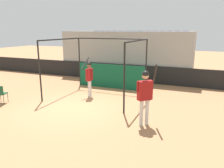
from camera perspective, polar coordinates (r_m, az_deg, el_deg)
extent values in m
plane|color=#A8754C|center=(9.44, -10.03, -6.17)|extent=(60.00, 60.00, 0.00)
cube|color=black|center=(14.17, 2.04, 3.05)|extent=(24.00, 0.12, 1.09)
cube|color=#9E9E99|center=(15.95, 4.68, 7.94)|extent=(8.70, 4.00, 3.14)
cube|color=navy|center=(16.05, -9.47, 6.29)|extent=(0.45, 0.40, 0.10)
cube|color=navy|center=(16.18, -9.17, 7.18)|extent=(0.45, 0.06, 0.40)
cube|color=navy|center=(15.77, -7.76, 6.22)|extent=(0.45, 0.40, 0.10)
cube|color=navy|center=(15.90, -7.46, 7.12)|extent=(0.45, 0.06, 0.40)
cube|color=navy|center=(15.50, -5.99, 6.14)|extent=(0.45, 0.40, 0.10)
cube|color=navy|center=(15.63, -5.70, 7.06)|extent=(0.45, 0.06, 0.40)
cube|color=navy|center=(15.25, -4.16, 6.05)|extent=(0.45, 0.40, 0.10)
cube|color=navy|center=(15.38, -3.88, 6.98)|extent=(0.45, 0.06, 0.40)
cube|color=navy|center=(15.02, -2.27, 5.95)|extent=(0.45, 0.40, 0.10)
cube|color=navy|center=(15.15, -2.00, 6.90)|extent=(0.45, 0.06, 0.40)
cube|color=navy|center=(14.80, -0.33, 5.84)|extent=(0.45, 0.40, 0.10)
cube|color=navy|center=(14.93, -0.06, 6.81)|extent=(0.45, 0.06, 0.40)
cube|color=navy|center=(14.60, 1.67, 5.73)|extent=(0.45, 0.40, 0.10)
cube|color=navy|center=(14.73, 1.93, 6.70)|extent=(0.45, 0.06, 0.40)
cube|color=navy|center=(14.41, 3.73, 5.60)|extent=(0.45, 0.40, 0.10)
cube|color=navy|center=(14.55, 3.97, 6.59)|extent=(0.45, 0.06, 0.40)
cube|color=navy|center=(14.25, 5.83, 5.46)|extent=(0.45, 0.40, 0.10)
cube|color=navy|center=(14.39, 6.06, 6.46)|extent=(0.45, 0.06, 0.40)
cube|color=navy|center=(14.10, 7.98, 5.31)|extent=(0.45, 0.40, 0.10)
cube|color=navy|center=(14.24, 8.20, 6.32)|extent=(0.45, 0.06, 0.40)
cube|color=navy|center=(13.98, 10.17, 5.15)|extent=(0.45, 0.40, 0.10)
cube|color=navy|center=(14.12, 10.37, 6.17)|extent=(0.45, 0.06, 0.40)
cube|color=navy|center=(13.87, 12.39, 4.98)|extent=(0.45, 0.40, 0.10)
cube|color=navy|center=(14.02, 12.58, 6.01)|extent=(0.45, 0.06, 0.40)
cube|color=navy|center=(13.79, 14.65, 4.81)|extent=(0.45, 0.40, 0.10)
cube|color=navy|center=(13.93, 14.81, 5.84)|extent=(0.45, 0.06, 0.40)
cube|color=navy|center=(13.73, 16.92, 4.62)|extent=(0.45, 0.40, 0.10)
cube|color=navy|center=(13.87, 17.07, 5.66)|extent=(0.45, 0.06, 0.40)
cube|color=navy|center=(16.69, -8.08, 8.00)|extent=(0.45, 0.40, 0.10)
cube|color=navy|center=(16.82, -7.79, 8.84)|extent=(0.45, 0.06, 0.40)
cube|color=navy|center=(16.42, -6.40, 7.96)|extent=(0.45, 0.40, 0.10)
cube|color=navy|center=(16.55, -6.12, 8.81)|extent=(0.45, 0.06, 0.40)
cube|color=navy|center=(16.16, -4.67, 7.91)|extent=(0.45, 0.40, 0.10)
cube|color=navy|center=(16.30, -4.40, 8.77)|extent=(0.45, 0.06, 0.40)
cube|color=navy|center=(15.92, -2.89, 7.84)|extent=(0.45, 0.40, 0.10)
cube|color=navy|center=(16.06, -2.63, 8.72)|extent=(0.45, 0.06, 0.40)
cube|color=navy|center=(15.69, -1.06, 7.77)|extent=(0.45, 0.40, 0.10)
cube|color=navy|center=(15.83, -0.80, 8.66)|extent=(0.45, 0.06, 0.40)
cube|color=navy|center=(15.48, 0.83, 7.69)|extent=(0.45, 0.40, 0.10)
cube|color=navy|center=(15.63, 1.07, 8.59)|extent=(0.45, 0.06, 0.40)
cube|color=navy|center=(15.29, 2.76, 7.60)|extent=(0.45, 0.40, 0.10)
cube|color=navy|center=(15.44, 3.00, 8.51)|extent=(0.45, 0.06, 0.40)
cube|color=navy|center=(15.11, 4.74, 7.49)|extent=(0.45, 0.40, 0.10)
cube|color=navy|center=(15.26, 4.96, 8.42)|extent=(0.45, 0.06, 0.40)
cube|color=navy|center=(14.96, 6.76, 7.38)|extent=(0.45, 0.40, 0.10)
cube|color=navy|center=(15.11, 6.97, 8.31)|extent=(0.45, 0.06, 0.40)
cube|color=navy|center=(14.82, 8.82, 7.25)|extent=(0.45, 0.40, 0.10)
cube|color=navy|center=(14.97, 9.02, 8.20)|extent=(0.45, 0.06, 0.40)
cube|color=navy|center=(14.70, 10.92, 7.12)|extent=(0.45, 0.40, 0.10)
cube|color=navy|center=(14.85, 11.10, 8.07)|extent=(0.45, 0.06, 0.40)
cube|color=navy|center=(14.60, 13.04, 6.97)|extent=(0.45, 0.40, 0.10)
cube|color=navy|center=(14.75, 13.21, 7.92)|extent=(0.45, 0.06, 0.40)
cube|color=navy|center=(14.52, 15.20, 6.80)|extent=(0.45, 0.40, 0.10)
cube|color=navy|center=(14.68, 15.35, 7.77)|extent=(0.45, 0.06, 0.40)
cube|color=navy|center=(14.46, 17.37, 6.63)|extent=(0.45, 0.40, 0.10)
cube|color=navy|center=(14.62, 17.50, 7.60)|extent=(0.45, 0.06, 0.40)
cube|color=navy|center=(17.34, -6.77, 9.59)|extent=(0.45, 0.40, 0.10)
cube|color=navy|center=(17.49, -6.50, 10.38)|extent=(0.45, 0.06, 0.40)
cube|color=navy|center=(17.08, -5.13, 9.56)|extent=(0.45, 0.40, 0.10)
cube|color=navy|center=(17.23, -4.87, 10.37)|extent=(0.45, 0.06, 0.40)
cube|color=navy|center=(16.84, -3.45, 9.53)|extent=(0.45, 0.40, 0.10)
cube|color=navy|center=(16.98, -3.19, 10.35)|extent=(0.45, 0.06, 0.40)
cube|color=navy|center=(16.61, -1.72, 9.49)|extent=(0.45, 0.40, 0.10)
cube|color=navy|center=(16.75, -1.47, 10.32)|extent=(0.45, 0.06, 0.40)
cube|color=navy|center=(16.39, 0.06, 9.44)|extent=(0.45, 0.40, 0.10)
cube|color=navy|center=(16.54, 0.30, 10.28)|extent=(0.45, 0.06, 0.40)
cube|color=navy|center=(16.19, 1.89, 9.38)|extent=(0.45, 0.40, 0.10)
cube|color=navy|center=(16.34, 2.12, 10.22)|extent=(0.45, 0.06, 0.40)
cube|color=navy|center=(16.00, 3.76, 9.30)|extent=(0.45, 0.40, 0.10)
cube|color=navy|center=(16.16, 3.98, 10.16)|extent=(0.45, 0.06, 0.40)
cube|color=navy|center=(15.84, 5.66, 9.22)|extent=(0.45, 0.40, 0.10)
cube|color=navy|center=(15.99, 5.87, 10.08)|extent=(0.45, 0.06, 0.40)
cube|color=navy|center=(15.69, 7.61, 9.12)|extent=(0.45, 0.40, 0.10)
cube|color=navy|center=(15.84, 7.81, 9.99)|extent=(0.45, 0.06, 0.40)
cube|color=navy|center=(15.56, 9.59, 9.01)|extent=(0.45, 0.40, 0.10)
cube|color=navy|center=(15.71, 9.78, 9.89)|extent=(0.45, 0.06, 0.40)
cube|color=navy|center=(15.44, 11.60, 8.89)|extent=(0.45, 0.40, 0.10)
cube|color=navy|center=(15.60, 11.77, 9.78)|extent=(0.45, 0.06, 0.40)
cube|color=navy|center=(15.35, 13.64, 8.75)|extent=(0.45, 0.40, 0.10)
cube|color=navy|center=(15.51, 13.79, 9.65)|extent=(0.45, 0.06, 0.40)
cube|color=navy|center=(15.27, 15.69, 8.61)|extent=(0.45, 0.40, 0.10)
cube|color=navy|center=(15.43, 15.83, 9.51)|extent=(0.45, 0.06, 0.40)
cube|color=navy|center=(15.22, 17.77, 8.45)|extent=(0.45, 0.40, 0.10)
cube|color=navy|center=(15.38, 17.89, 9.35)|extent=(0.45, 0.06, 0.40)
cube|color=navy|center=(18.02, -5.55, 11.05)|extent=(0.45, 0.40, 0.10)
cube|color=navy|center=(18.17, -5.30, 11.80)|extent=(0.45, 0.06, 0.40)
cube|color=navy|center=(17.77, -3.95, 11.04)|extent=(0.45, 0.40, 0.10)
cube|color=navy|center=(17.92, -3.71, 11.80)|extent=(0.45, 0.06, 0.40)
cube|color=navy|center=(17.54, -2.31, 11.02)|extent=(0.45, 0.40, 0.10)
cube|color=navy|center=(17.69, -2.07, 11.80)|extent=(0.45, 0.06, 0.40)
cube|color=navy|center=(17.31, -0.63, 11.00)|extent=(0.45, 0.40, 0.10)
cube|color=navy|center=(17.47, -0.39, 11.78)|extent=(0.45, 0.06, 0.40)
cube|color=navy|center=(17.11, 1.10, 10.96)|extent=(0.45, 0.40, 0.10)
cube|color=navy|center=(17.26, 1.33, 11.75)|extent=(0.45, 0.06, 0.40)
cube|color=navy|center=(16.91, 2.87, 10.92)|extent=(0.45, 0.40, 0.10)
cube|color=navy|center=(17.07, 3.09, 11.71)|extent=(0.45, 0.06, 0.40)
cube|color=navy|center=(16.74, 4.67, 10.86)|extent=(0.45, 0.40, 0.10)
cube|color=navy|center=(16.90, 4.88, 11.66)|extent=(0.45, 0.06, 0.40)
cube|color=navy|center=(16.58, 6.52, 10.79)|extent=(0.45, 0.40, 0.10)
cube|color=navy|center=(16.74, 6.71, 11.60)|extent=(0.45, 0.06, 0.40)
cube|color=navy|center=(16.43, 8.39, 10.70)|extent=(0.45, 0.40, 0.10)
cube|color=navy|center=(16.60, 8.58, 11.52)|extent=(0.45, 0.06, 0.40)
cube|color=navy|center=(16.31, 10.30, 10.61)|extent=(0.45, 0.40, 0.10)
cube|color=navy|center=(16.47, 10.47, 11.43)|extent=(0.45, 0.06, 0.40)
cube|color=navy|center=(16.20, 12.23, 10.50)|extent=(0.45, 0.40, 0.10)
cube|color=navy|center=(16.37, 12.39, 11.33)|extent=(0.45, 0.06, 0.40)
cube|color=navy|center=(16.11, 14.18, 10.38)|extent=(0.45, 0.40, 0.10)
cube|color=navy|center=(16.28, 14.32, 11.21)|extent=(0.45, 0.06, 0.40)
cube|color=navy|center=(16.04, 16.15, 10.24)|extent=(0.45, 0.40, 0.10)
cube|color=navy|center=(16.21, 16.28, 11.08)|extent=(0.45, 0.06, 0.40)
cube|color=navy|center=(15.99, 18.13, 10.09)|extent=(0.45, 0.40, 0.10)
cube|color=navy|center=(16.15, 18.25, 10.93)|extent=(0.45, 0.06, 0.40)
cube|color=navy|center=(18.72, -4.41, 12.40)|extent=(0.45, 0.40, 0.10)
cube|color=navy|center=(18.87, -4.17, 13.11)|extent=(0.45, 0.06, 0.40)
cube|color=navy|center=(18.48, -2.85, 12.40)|extent=(0.45, 0.40, 0.10)
cube|color=navy|center=(18.64, -2.62, 13.13)|extent=(0.45, 0.06, 0.40)
cube|color=navy|center=(18.25, -1.25, 12.40)|extent=(0.45, 0.40, 0.10)
cube|color=navy|center=(18.41, -1.02, 13.13)|extent=(0.45, 0.06, 0.40)
cube|color=navy|center=(18.04, 0.39, 12.39)|extent=(0.45, 0.40, 0.10)
cube|color=navy|center=(18.20, 0.61, 13.12)|extent=(0.45, 0.06, 0.40)
cube|color=navy|center=(17.84, 2.07, 12.36)|extent=(0.45, 0.40, 0.10)
cube|color=navy|center=(18.00, 2.28, 13.10)|extent=(0.45, 0.06, 0.40)
cube|color=navy|center=(17.65, 3.78, 12.32)|extent=(0.45, 0.40, 0.10)
cube|color=navy|center=(17.82, 3.98, 13.08)|extent=(0.45, 0.06, 0.40)
cube|color=navy|center=(17.48, 5.52, 12.28)|extent=(0.45, 0.40, 0.10)
cube|color=navy|center=(17.65, 5.72, 13.03)|extent=(0.45, 0.06, 0.40)
cube|color=navy|center=(17.33, 7.30, 12.22)|extent=(0.45, 0.40, 0.10)
cube|color=navy|center=(17.50, 7.49, 12.98)|extent=(0.45, 0.06, 0.40)
cube|color=navy|center=(17.19, 9.11, 12.14)|extent=(0.45, 0.40, 0.10)
cube|color=navy|center=(17.37, 9.28, 12.91)|extent=(0.45, 0.06, 0.40)
cube|color=navy|center=(17.07, 10.94, 12.06)|extent=(0.45, 0.40, 0.10)
cube|color=navy|center=(17.25, 11.10, 12.83)|extent=(0.45, 0.06, 0.40)
cube|color=navy|center=(16.97, 12.80, 11.96)|extent=(0.45, 0.40, 0.10)
cube|color=navy|center=(17.14, 12.95, 12.74)|extent=(0.45, 0.06, 0.40)
cube|color=navy|center=(16.89, 14.68, 11.85)|extent=(0.45, 0.40, 0.10)
cube|color=navy|center=(17.06, 14.81, 12.63)|extent=(0.45, 0.06, 0.40)
cube|color=navy|center=(16.82, 16.57, 11.72)|extent=(0.45, 0.40, 0.10)
cube|color=navy|center=(16.99, 16.69, 12.51)|extent=(0.45, 0.06, 0.40)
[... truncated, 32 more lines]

